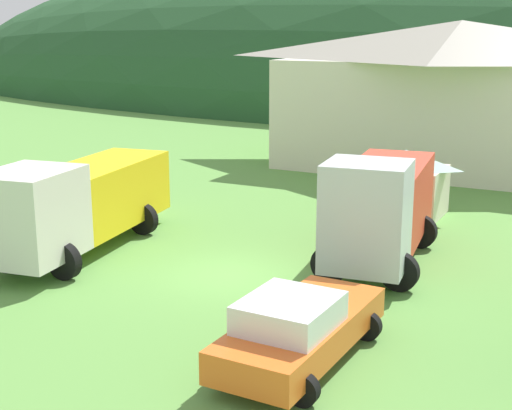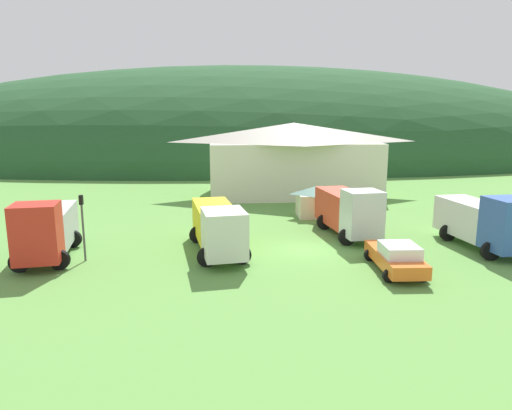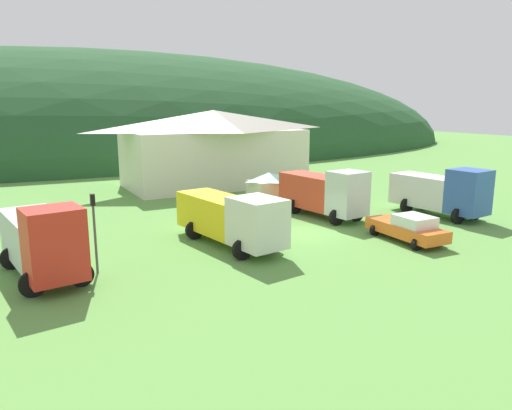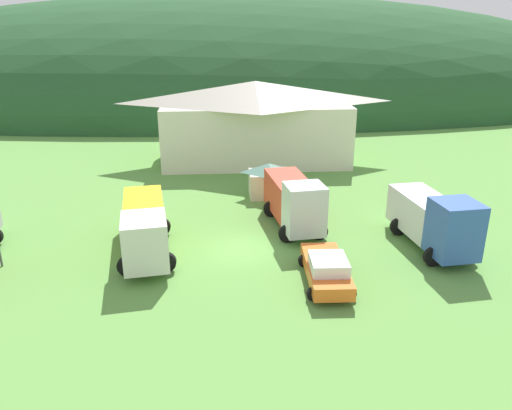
{
  "view_description": "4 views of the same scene",
  "coord_description": "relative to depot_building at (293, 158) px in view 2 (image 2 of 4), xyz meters",
  "views": [
    {
      "loc": [
        10.0,
        -17.89,
        7.21
      ],
      "look_at": [
        -0.69,
        3.02,
        1.41
      ],
      "focal_mm": 51.22,
      "sensor_mm": 36.0,
      "label": 1
    },
    {
      "loc": [
        -5.23,
        -27.88,
        8.53
      ],
      "look_at": [
        -2.86,
        3.68,
        2.18
      ],
      "focal_mm": 32.68,
      "sensor_mm": 36.0,
      "label": 2
    },
    {
      "loc": [
        -17.07,
        -24.49,
        8.05
      ],
      "look_at": [
        -2.44,
        2.45,
        1.61
      ],
      "focal_mm": 33.89,
      "sensor_mm": 36.0,
      "label": 3
    },
    {
      "loc": [
        -1.05,
        -26.69,
        12.72
      ],
      "look_at": [
        1.15,
        3.99,
        1.26
      ],
      "focal_mm": 35.08,
      "sensor_mm": 36.0,
      "label": 4
    }
  ],
  "objects": [
    {
      "name": "depot_building",
      "position": [
        0.0,
        0.0,
        0.0
      ],
      "size": [
        18.25,
        9.35,
        7.44
      ],
      "color": "silver",
      "rests_on": "ground"
    },
    {
      "name": "service_pickup_orange",
      "position": [
        1.95,
        -24.08,
        -3.01
      ],
      "size": [
        2.53,
        5.23,
        1.66
      ],
      "rotation": [
        0.0,
        0.0,
        -1.61
      ],
      "color": "orange",
      "rests_on": "ground"
    },
    {
      "name": "ground_plane",
      "position": [
        -2.19,
        -19.7,
        -3.84
      ],
      "size": [
        200.0,
        200.0,
        0.0
      ],
      "primitive_type": "plane",
      "color": "#5B9342"
    },
    {
      "name": "crane_truck_red",
      "position": [
        -17.66,
        -20.37,
        -1.99
      ],
      "size": [
        3.74,
        7.49,
        3.73
      ],
      "rotation": [
        0.0,
        0.0,
        -1.43
      ],
      "color": "red",
      "rests_on": "ground"
    },
    {
      "name": "traffic_light_west",
      "position": [
        -15.39,
        -20.93,
        -1.43
      ],
      "size": [
        0.2,
        0.32,
        3.9
      ],
      "color": "#4C4C51",
      "rests_on": "ground"
    },
    {
      "name": "tow_truck_silver",
      "position": [
        1.35,
        -16.59,
        -1.98
      ],
      "size": [
        3.61,
        7.36,
        3.58
      ],
      "rotation": [
        0.0,
        0.0,
        -1.44
      ],
      "color": "silver",
      "rests_on": "ground"
    },
    {
      "name": "play_shed_cream",
      "position": [
        0.34,
        -10.32,
        -2.52
      ],
      "size": [
        3.21,
        2.76,
        2.56
      ],
      "color": "beige",
      "rests_on": "ground"
    },
    {
      "name": "traffic_cone_near_pickup",
      "position": [
        2.4,
        -22.33,
        -3.84
      ],
      "size": [
        0.36,
        0.36,
        0.57
      ],
      "primitive_type": "cone",
      "color": "orange",
      "rests_on": "ground"
    },
    {
      "name": "box_truck_blue",
      "position": [
        8.97,
        -20.45,
        -1.98
      ],
      "size": [
        3.55,
        7.31,
        3.65
      ],
      "rotation": [
        0.0,
        0.0,
        -1.46
      ],
      "color": "#3356AD",
      "rests_on": "ground"
    },
    {
      "name": "flatbed_truck_yellow",
      "position": [
        -7.67,
        -19.95,
        -2.12
      ],
      "size": [
        3.81,
        8.57,
        3.17
      ],
      "rotation": [
        0.0,
        0.0,
        -1.42
      ],
      "color": "silver",
      "rests_on": "ground"
    },
    {
      "name": "forested_hill_backdrop",
      "position": [
        -2.19,
        40.59,
        -3.84
      ],
      "size": [
        144.5,
        60.0,
        33.37
      ],
      "primitive_type": "ellipsoid",
      "color": "#234C28",
      "rests_on": "ground"
    }
  ]
}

